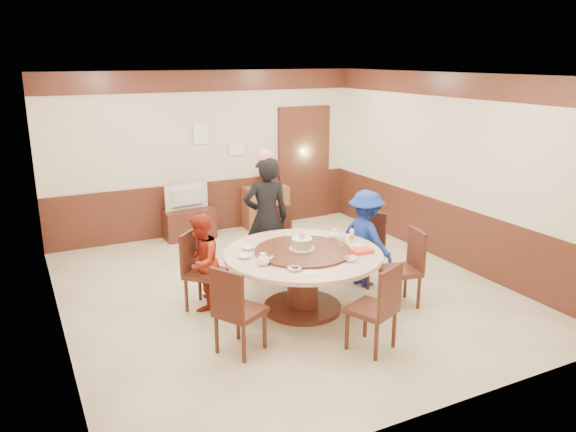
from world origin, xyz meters
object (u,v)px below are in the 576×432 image
person_standing (266,218)px  birthday_cake (302,243)px  person_blue (366,238)px  tv_stand (189,224)px  banquet_table (303,269)px  thermos (266,176)px  side_cabinet (265,207)px  person_red (201,262)px  television (188,197)px  shrimp_platter (362,252)px

person_standing → birthday_cake: bearing=98.9°
person_blue → tv_stand: bearing=13.4°
banquet_table → tv_stand: 3.43m
birthday_cake → thermos: bearing=72.5°
person_standing → side_cabinet: (1.01, 2.27, -0.49)m
person_blue → side_cabinet: person_blue is taller
person_red → birthday_cake: size_ratio=3.88×
birthday_cake → person_red: bearing=151.7°
birthday_cake → person_blue: bearing=15.0°
side_cabinet → thermos: 0.57m
banquet_table → person_red: bearing=150.4°
person_standing → side_cabinet: size_ratio=2.17×
side_cabinet → television: bearing=-178.8°
shrimp_platter → television: (-0.98, 3.80, -0.06)m
tv_stand → side_cabinet: bearing=1.2°
banquet_table → person_blue: 1.19m
birthday_cake → thermos: 3.57m
person_standing → tv_stand: (-0.44, 2.24, -0.62)m
birthday_cake → shrimp_platter: (0.59, -0.43, -0.07)m
side_cabinet → person_blue: bearing=-88.5°
tv_stand → television: bearing=180.0°
banquet_table → shrimp_platter: size_ratio=6.37×
banquet_table → person_blue: person_blue is taller
person_red → banquet_table: bearing=92.2°
television → thermos: (1.47, 0.03, 0.22)m
person_blue → birthday_cake: 1.19m
person_standing → person_blue: size_ratio=1.31×
tv_stand → thermos: (1.47, 0.03, 0.69)m
birthday_cake → tv_stand: bearing=96.6°
shrimp_platter → side_cabinet: bearing=83.0°
person_standing → television: 2.29m
person_red → thermos: (2.16, 2.81, 0.34)m
person_standing → person_red: bearing=37.1°
person_standing → thermos: 2.49m
television → side_cabinet: (1.45, 0.03, -0.34)m
birthday_cake → side_cabinet: (1.06, 3.40, -0.48)m
person_standing → thermos: person_standing is taller
person_standing → birthday_cake: (-0.05, -1.13, -0.01)m
tv_stand → side_cabinet: (1.45, 0.03, 0.12)m
tv_stand → television: 0.47m
person_standing → person_blue: 1.38m
person_red → person_blue: 2.24m
person_blue → tv_stand: size_ratio=1.55×
birthday_cake → television: 3.39m
banquet_table → person_blue: (1.14, 0.34, 0.13)m
banquet_table → thermos: 3.62m
television → thermos: size_ratio=2.00×
thermos → shrimp_platter: bearing=-97.2°
television → shrimp_platter: bearing=99.8°
person_standing → person_red: size_ratio=1.44×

